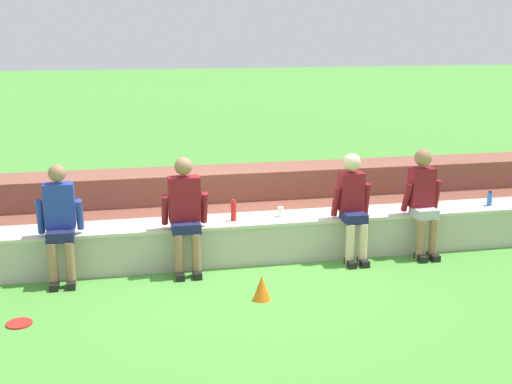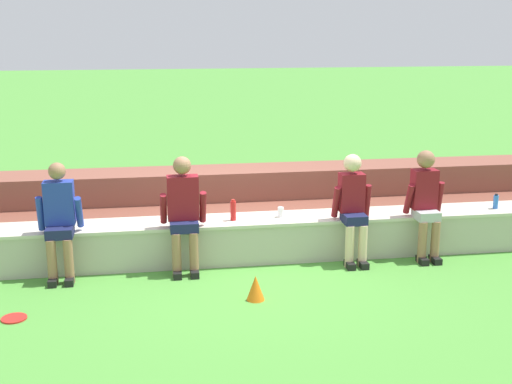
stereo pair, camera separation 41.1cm
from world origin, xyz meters
name	(u,v)px [view 2 (the right image)]	position (x,y,z in m)	size (l,w,h in m)	color
ground_plane	(248,266)	(0.00, 0.00, 0.00)	(80.00, 80.00, 0.00)	#4C9338
stone_seating_wall	(244,238)	(0.00, 0.29, 0.29)	(9.22, 0.62, 0.54)	#B7AF9E
brick_bleachers	(231,205)	(0.00, 1.65, 0.36)	(10.19, 1.51, 0.85)	brown
person_far_left	(59,218)	(-2.24, -0.03, 0.75)	(0.52, 0.52, 1.39)	#996B4C
person_left_of_center	(183,210)	(-0.78, -0.03, 0.77)	(0.56, 0.48, 1.42)	#996B4C
person_center	(353,205)	(1.34, -0.03, 0.75)	(0.49, 0.53, 1.38)	beige
person_right_of_center	(426,201)	(2.30, -0.03, 0.76)	(0.49, 0.51, 1.41)	#996B4C
water_bottle_center_gap	(496,202)	(3.42, 0.23, 0.64)	(0.07, 0.07, 0.20)	blue
water_bottle_near_right	(233,210)	(-0.15, 0.24, 0.67)	(0.07, 0.07, 0.27)	red
plastic_cup_left_end	(281,212)	(0.48, 0.30, 0.61)	(0.08, 0.08, 0.13)	white
frisbee	(14,318)	(-2.61, -1.15, 0.01)	(0.26, 0.26, 0.02)	red
sports_cone	(256,288)	(-0.07, -1.05, 0.14)	(0.20, 0.20, 0.28)	orange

